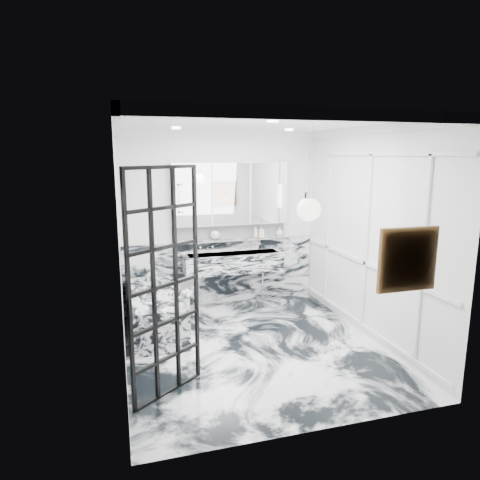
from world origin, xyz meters
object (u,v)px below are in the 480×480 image
object	(u,v)px
crittall_door	(165,286)
trough_sink	(233,262)
bathtub	(155,311)
mirror_cabinet	(230,194)

from	to	relation	value
crittall_door	trough_sink	world-z (taller)	crittall_door
crittall_door	bathtub	xyz separation A→B (m)	(0.01, 1.69, -0.89)
crittall_door	trough_sink	bearing A→B (deg)	24.56
trough_sink	crittall_door	bearing A→B (deg)	-119.60
bathtub	mirror_cabinet	bearing A→B (deg)	32.06
crittall_door	mirror_cabinet	distance (m)	2.92
crittall_door	bathtub	bearing A→B (deg)	53.87
trough_sink	bathtub	world-z (taller)	trough_sink
trough_sink	mirror_cabinet	world-z (taller)	mirror_cabinet
crittall_door	trough_sink	size ratio (longest dim) A/B	1.45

